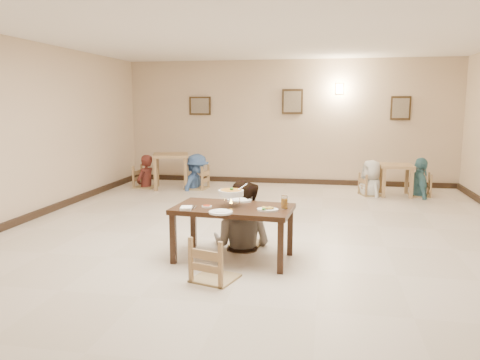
% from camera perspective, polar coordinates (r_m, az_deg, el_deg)
% --- Properties ---
extents(floor, '(10.00, 10.00, 0.00)m').
position_cam_1_polar(floor, '(6.83, 2.18, -7.32)').
color(floor, beige).
rests_on(floor, ground).
extents(ceiling, '(10.00, 10.00, 0.00)m').
position_cam_1_polar(ceiling, '(6.63, 2.35, 18.40)').
color(ceiling, white).
rests_on(ceiling, wall_back).
extents(wall_back, '(10.00, 0.00, 10.00)m').
position_cam_1_polar(wall_back, '(11.52, 5.88, 6.99)').
color(wall_back, beige).
rests_on(wall_back, floor).
extents(wall_front, '(10.00, 0.00, 10.00)m').
position_cam_1_polar(wall_front, '(1.80, -21.42, -5.75)').
color(wall_front, beige).
rests_on(wall_front, floor).
extents(wall_left, '(0.00, 10.00, 10.00)m').
position_cam_1_polar(wall_left, '(8.16, -26.90, 5.12)').
color(wall_left, beige).
rests_on(wall_left, floor).
extents(baseboard_back, '(8.00, 0.06, 0.12)m').
position_cam_1_polar(baseboard_back, '(11.64, 5.75, -0.12)').
color(baseboard_back, black).
rests_on(baseboard_back, floor).
extents(baseboard_left, '(0.06, 10.00, 0.12)m').
position_cam_1_polar(baseboard_left, '(8.34, -26.01, -4.77)').
color(baseboard_left, black).
rests_on(baseboard_left, floor).
extents(picture_a, '(0.55, 0.04, 0.45)m').
position_cam_1_polar(picture_a, '(11.85, -4.90, 9.00)').
color(picture_a, '#332313').
rests_on(picture_a, wall_back).
extents(picture_b, '(0.50, 0.04, 0.60)m').
position_cam_1_polar(picture_b, '(11.46, 6.41, 9.47)').
color(picture_b, '#332313').
rests_on(picture_b, wall_back).
extents(picture_c, '(0.45, 0.04, 0.55)m').
position_cam_1_polar(picture_c, '(11.55, 18.99, 8.29)').
color(picture_c, '#332313').
rests_on(picture_c, wall_back).
extents(wall_sconce, '(0.16, 0.05, 0.22)m').
position_cam_1_polar(wall_sconce, '(11.44, 12.04, 10.83)').
color(wall_sconce, '#FFD88C').
rests_on(wall_sconce, wall_back).
extents(main_table, '(1.52, 0.93, 0.68)m').
position_cam_1_polar(main_table, '(5.86, -0.83, -4.02)').
color(main_table, '#331E12').
rests_on(main_table, floor).
extents(chair_far, '(0.42, 0.42, 0.89)m').
position_cam_1_polar(chair_far, '(6.53, 0.75, -4.08)').
color(chair_far, tan).
rests_on(chair_far, floor).
extents(chair_near, '(0.45, 0.45, 0.96)m').
position_cam_1_polar(chair_near, '(5.22, -3.08, -7.06)').
color(chair_near, tan).
rests_on(chair_near, floor).
extents(main_diner, '(1.04, 0.90, 1.85)m').
position_cam_1_polar(main_diner, '(6.32, 0.23, -0.06)').
color(main_diner, gray).
rests_on(main_diner, floor).
extents(curry_warmer, '(0.35, 0.32, 0.28)m').
position_cam_1_polar(curry_warmer, '(5.84, -1.10, -1.60)').
color(curry_warmer, silver).
rests_on(curry_warmer, main_table).
extents(rice_plate_far, '(0.32, 0.32, 0.07)m').
position_cam_1_polar(rice_plate_far, '(6.15, -0.07, -2.46)').
color(rice_plate_far, white).
rests_on(rice_plate_far, main_table).
extents(rice_plate_near, '(0.28, 0.28, 0.06)m').
position_cam_1_polar(rice_plate_near, '(5.50, -2.37, -3.91)').
color(rice_plate_near, white).
rests_on(rice_plate_near, main_table).
extents(fried_plate, '(0.26, 0.26, 0.06)m').
position_cam_1_polar(fried_plate, '(5.63, 3.38, -3.56)').
color(fried_plate, white).
rests_on(fried_plate, main_table).
extents(chili_dish, '(0.12, 0.12, 0.03)m').
position_cam_1_polar(chili_dish, '(5.81, -4.07, -3.22)').
color(chili_dish, white).
rests_on(chili_dish, main_table).
extents(napkin_cutlery, '(0.18, 0.28, 0.03)m').
position_cam_1_polar(napkin_cutlery, '(5.72, -6.54, -3.41)').
color(napkin_cutlery, white).
rests_on(napkin_cutlery, main_table).
extents(drink_glass, '(0.08, 0.08, 0.16)m').
position_cam_1_polar(drink_glass, '(5.74, 5.43, -2.75)').
color(drink_glass, white).
rests_on(drink_glass, main_table).
extents(bg_table_left, '(1.01, 1.01, 0.80)m').
position_cam_1_polar(bg_table_left, '(10.98, -8.44, 2.43)').
color(bg_table_left, '#A37F53').
rests_on(bg_table_left, floor).
extents(bg_table_right, '(0.68, 0.68, 0.67)m').
position_cam_1_polar(bg_table_right, '(10.51, 18.49, 1.09)').
color(bg_table_right, '#A37F53').
rests_on(bg_table_right, floor).
extents(bg_chair_ll, '(0.46, 0.46, 0.98)m').
position_cam_1_polar(bg_chair_ll, '(11.16, -11.49, 1.57)').
color(bg_chair_ll, tan).
rests_on(bg_chair_ll, floor).
extents(bg_chair_lr, '(0.48, 0.48, 1.02)m').
position_cam_1_polar(bg_chair_lr, '(10.83, -5.34, 1.60)').
color(bg_chair_lr, tan).
rests_on(bg_chair_lr, floor).
extents(bg_chair_rl, '(0.41, 0.41, 0.88)m').
position_cam_1_polar(bg_chair_rl, '(10.42, 15.71, 0.60)').
color(bg_chair_rl, tan).
rests_on(bg_chair_rl, floor).
extents(bg_chair_rr, '(0.43, 0.43, 0.92)m').
position_cam_1_polar(bg_chair_rr, '(10.66, 21.15, 0.61)').
color(bg_chair_rr, tan).
rests_on(bg_chair_rr, floor).
extents(bg_diner_a, '(0.51, 0.64, 1.55)m').
position_cam_1_polar(bg_diner_a, '(11.13, -11.53, 3.02)').
color(bg_diner_a, '#54211B').
rests_on(bg_diner_a, floor).
extents(bg_diner_b, '(0.82, 1.15, 1.62)m').
position_cam_1_polar(bg_diner_b, '(10.80, -5.36, 3.17)').
color(bg_diner_b, '#3C5B8E').
rests_on(bg_diner_b, floor).
extents(bg_diner_c, '(0.72, 0.87, 1.52)m').
position_cam_1_polar(bg_diner_c, '(10.38, 15.79, 2.35)').
color(bg_diner_c, silver).
rests_on(bg_diner_c, floor).
extents(bg_diner_d, '(0.46, 0.99, 1.65)m').
position_cam_1_polar(bg_diner_d, '(10.62, 21.26, 2.56)').
color(bg_diner_d, teal).
rests_on(bg_diner_d, floor).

